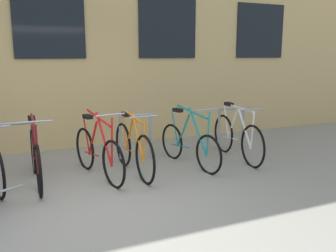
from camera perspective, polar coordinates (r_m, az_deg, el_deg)
The scene contains 8 objects.
ground_plane at distance 4.60m, azimuth -11.93°, elevation -13.08°, with size 42.00×42.00×0.00m, color gray.
storefront_building at distance 11.26m, azimuth -20.13°, elevation 13.28°, with size 28.00×7.82×4.84m.
bike_rack at distance 6.26m, azimuth -13.73°, elevation -1.69°, with size 6.62×0.05×0.84m.
bicycle_red at distance 5.72m, azimuth -10.87°, elevation -4.11°, with size 0.50×1.73×1.07m.
bicycle_orange at distance 5.83m, azimuth -5.45°, elevation -3.57°, with size 0.44×1.75×1.02m.
bicycle_teal at distance 6.23m, azimuth 3.29°, elevation -2.83°, with size 0.45×1.69×1.05m.
bicycle_maroon at distance 5.71m, azimuth -19.94°, elevation -4.55°, with size 0.44×1.82×1.03m.
bicycle_white at distance 6.72m, azimuth 10.70°, elevation -1.71°, with size 0.44×1.80×1.00m.
Camera 1 is at (-0.80, -4.13, 1.87)m, focal length 39.10 mm.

